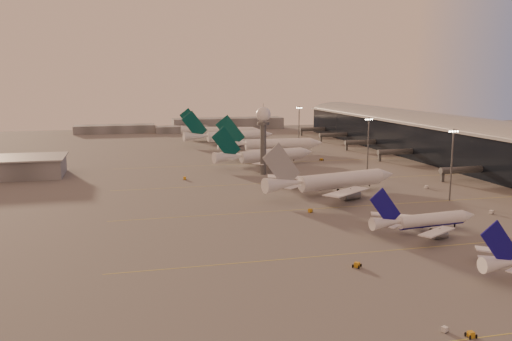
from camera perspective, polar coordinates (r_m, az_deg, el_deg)
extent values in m
plane|color=#545252|center=(127.38, 12.50, -9.88)|extent=(700.00, 700.00, 0.00)
cube|color=gold|center=(150.44, 21.16, -7.24)|extent=(180.00, 0.25, 0.02)
cube|color=gold|center=(187.58, 13.29, -3.50)|extent=(180.00, 0.25, 0.02)
cube|color=gold|center=(227.57, 8.14, -1.00)|extent=(180.00, 0.25, 0.02)
cube|color=gold|center=(273.84, 4.23, 0.91)|extent=(180.00, 0.25, 0.02)
cube|color=black|center=(273.15, 22.74, 2.05)|extent=(36.00, 360.00, 18.00)
cylinder|color=gray|center=(272.19, 22.87, 3.93)|extent=(10.08, 360.00, 10.08)
cube|color=gray|center=(272.17, 22.87, 3.97)|extent=(40.00, 362.00, 0.80)
cylinder|color=#4E5155|center=(239.41, 21.07, 0.07)|extent=(22.00, 2.80, 2.80)
cube|color=#4E5155|center=(234.24, 19.03, -0.59)|extent=(1.20, 1.20, 4.40)
cylinder|color=#4E5155|center=(286.48, 14.69, 1.92)|extent=(22.00, 2.80, 2.80)
cube|color=#4E5155|center=(282.17, 12.88, 1.40)|extent=(1.20, 1.20, 4.40)
cylinder|color=#4E5155|center=(323.65, 11.15, 2.94)|extent=(22.00, 2.80, 2.80)
cube|color=#4E5155|center=(319.84, 9.51, 2.49)|extent=(1.20, 1.20, 4.40)
cylinder|color=#4E5155|center=(361.88, 8.34, 3.74)|extent=(22.00, 2.80, 2.80)
cube|color=#4E5155|center=(358.48, 6.85, 3.34)|extent=(1.20, 1.20, 4.40)
cylinder|color=#4E5155|center=(398.99, 6.17, 4.35)|extent=(22.00, 2.80, 2.80)
cube|color=#4E5155|center=(395.91, 4.80, 3.99)|extent=(1.20, 1.20, 4.40)
cylinder|color=#4E5155|center=(236.76, 0.76, 2.22)|extent=(2.60, 2.60, 22.00)
cylinder|color=#4E5155|center=(235.51, 0.77, 4.99)|extent=(5.20, 5.20, 1.20)
sphere|color=white|center=(235.21, 0.77, 5.94)|extent=(6.40, 6.40, 6.40)
cylinder|color=#4E5155|center=(234.98, 0.77, 6.84)|extent=(0.16, 0.16, 2.00)
cylinder|color=#4E5155|center=(197.81, 19.90, 0.54)|extent=(0.56, 0.56, 25.00)
cube|color=#4E5155|center=(196.34, 20.10, 4.00)|extent=(3.60, 0.25, 0.25)
sphere|color=#FFEABF|center=(195.55, 19.73, 3.88)|extent=(0.56, 0.56, 0.56)
sphere|color=#FFEABF|center=(196.10, 19.97, 3.89)|extent=(0.56, 0.56, 0.56)
sphere|color=#FFEABF|center=(196.66, 20.22, 3.89)|extent=(0.56, 0.56, 0.56)
sphere|color=#FFEABF|center=(197.22, 20.46, 3.89)|extent=(0.56, 0.56, 0.56)
cylinder|color=#4E5155|center=(242.70, 11.72, 2.56)|extent=(0.56, 0.56, 25.00)
cube|color=#4E5155|center=(241.51, 11.82, 5.38)|extent=(3.60, 0.25, 0.25)
sphere|color=#FFEABF|center=(240.89, 11.49, 5.29)|extent=(0.56, 0.56, 0.56)
sphere|color=#FFEABF|center=(241.32, 11.71, 5.29)|extent=(0.56, 0.56, 0.56)
sphere|color=#FFEABF|center=(241.75, 11.92, 5.29)|extent=(0.56, 0.56, 0.56)
sphere|color=#FFEABF|center=(242.19, 12.13, 5.29)|extent=(0.56, 0.56, 0.56)
cylinder|color=#4E5155|center=(325.03, 4.54, 4.54)|extent=(0.56, 0.56, 25.00)
cube|color=#4E5155|center=(324.14, 4.57, 6.65)|extent=(3.60, 0.25, 0.25)
sphere|color=#FFEABF|center=(323.69, 4.32, 6.58)|extent=(0.56, 0.56, 0.56)
sphere|color=#FFEABF|center=(324.01, 4.48, 6.58)|extent=(0.56, 0.56, 0.56)
sphere|color=#FFEABF|center=(324.32, 4.65, 6.58)|extent=(0.56, 0.56, 0.56)
sphere|color=#FFEABF|center=(324.64, 4.82, 6.58)|extent=(0.56, 0.56, 0.56)
cube|color=slate|center=(428.85, -14.63, 4.27)|extent=(60.00, 18.00, 6.00)
cube|color=slate|center=(446.70, -2.97, 4.98)|extent=(90.00, 20.00, 9.00)
cube|color=slate|center=(421.26, -7.81, 4.33)|extent=(40.00, 15.00, 5.00)
cone|color=white|center=(126.16, 24.28, -9.15)|extent=(8.65, 3.52, 3.51)
cube|color=white|center=(138.65, 25.19, -7.99)|extent=(14.80, 10.05, 1.10)
cube|color=#100A79|center=(124.61, 24.27, -7.29)|extent=(9.64, 0.33, 10.47)
cube|color=white|center=(129.12, 23.20, -8.60)|extent=(4.25, 3.09, 0.23)
cylinder|color=white|center=(158.64, 18.01, -5.09)|extent=(21.18, 5.77, 3.56)
cylinder|color=#100A79|center=(158.85, 18.00, -5.37)|extent=(20.66, 4.74, 2.56)
cone|color=white|center=(166.48, 21.42, -4.60)|extent=(4.41, 3.97, 3.56)
cone|color=white|center=(150.03, 13.52, -5.55)|extent=(9.10, 4.48, 3.56)
cube|color=white|center=(149.11, 18.51, -6.32)|extent=(14.49, 11.39, 1.12)
cylinder|color=gray|center=(152.64, 18.74, -6.59)|extent=(4.27, 2.73, 2.31)
cube|color=gray|center=(152.37, 18.77, -6.23)|extent=(0.30, 0.26, 1.42)
cube|color=white|center=(162.61, 14.67, -4.79)|extent=(15.35, 8.89, 1.12)
cylinder|color=gray|center=(162.83, 15.80, -5.42)|extent=(4.27, 2.73, 2.31)
cube|color=gray|center=(162.58, 15.82, -5.07)|extent=(0.30, 0.26, 1.42)
cube|color=#100A79|center=(148.70, 13.45, -3.93)|extent=(9.75, 1.37, 10.61)
cube|color=white|center=(146.80, 14.41, -5.89)|extent=(4.24, 3.44, 0.23)
cube|color=white|center=(153.28, 12.70, -5.15)|extent=(4.32, 2.80, 0.23)
cylinder|color=black|center=(164.17, 20.17, -5.60)|extent=(0.47, 0.47, 0.94)
cylinder|color=black|center=(159.82, 17.03, -5.82)|extent=(1.08, 0.58, 1.03)
cylinder|color=black|center=(156.69, 17.94, -6.18)|extent=(1.08, 0.58, 1.03)
cylinder|color=white|center=(202.57, 8.97, -1.27)|extent=(35.45, 13.80, 5.49)
cylinder|color=white|center=(202.81, 8.96, -1.61)|extent=(34.40, 12.14, 3.96)
cone|color=white|center=(215.63, 13.44, -0.75)|extent=(7.93, 6.97, 5.49)
cone|color=white|center=(188.78, 2.89, -1.77)|extent=(15.63, 8.88, 5.49)
cube|color=white|center=(186.29, 9.53, -2.57)|extent=(22.68, 21.21, 1.63)
cylinder|color=gray|center=(191.98, 9.90, -2.89)|extent=(7.46, 5.10, 3.57)
cube|color=gray|center=(191.71, 9.91, -2.52)|extent=(0.31, 0.28, 2.20)
cube|color=white|center=(209.74, 4.69, -1.07)|extent=(25.90, 11.81, 1.63)
cylinder|color=gray|center=(209.64, 6.17, -1.72)|extent=(7.46, 5.10, 3.57)
cube|color=gray|center=(209.39, 6.18, -1.38)|extent=(0.31, 0.28, 2.20)
cube|color=#989A9F|center=(187.20, 2.71, 0.16)|extent=(14.85, 3.97, 16.30)
cube|color=white|center=(182.91, 3.90, -2.11)|extent=(6.86, 6.33, 0.22)
cube|color=white|center=(194.37, 1.79, -1.38)|extent=(7.19, 3.92, 0.22)
cylinder|color=black|center=(211.38, 11.85, -1.83)|extent=(0.44, 0.44, 0.89)
cylinder|color=black|center=(203.12, 7.97, -2.17)|extent=(1.05, 0.66, 0.97)
cylinder|color=black|center=(200.05, 8.63, -2.38)|extent=(1.05, 0.66, 0.97)
cylinder|color=white|center=(263.42, 1.68, 1.42)|extent=(33.74, 13.68, 5.40)
cylinder|color=white|center=(263.60, 1.68, 1.16)|extent=(32.71, 12.05, 3.89)
cone|color=white|center=(273.91, 5.29, 1.70)|extent=(7.63, 6.86, 5.40)
cone|color=white|center=(252.32, -2.99, 1.19)|extent=(14.94, 8.77, 5.40)
cube|color=white|center=(247.45, 1.67, 0.64)|extent=(21.68, 20.60, 1.60)
cylinder|color=gray|center=(252.68, 2.09, 0.33)|extent=(7.15, 5.03, 3.51)
cube|color=gray|center=(252.48, 2.09, 0.61)|extent=(0.33, 0.30, 2.16)
cube|color=white|center=(271.85, -1.32, 1.48)|extent=(24.94, 11.09, 1.60)
cylinder|color=gray|center=(271.15, -0.22, 0.99)|extent=(7.15, 5.03, 3.51)
cube|color=gray|center=(270.96, -0.22, 1.25)|extent=(0.33, 0.30, 2.16)
cube|color=#05403D|center=(251.13, -3.14, 2.63)|extent=(14.45, 4.07, 15.97)
cube|color=white|center=(246.44, -2.38, 1.02)|extent=(6.50, 6.06, 0.23)
cube|color=white|center=(258.00, -3.66, 1.40)|extent=(6.83, 3.66, 0.23)
cylinder|color=black|center=(270.48, 4.00, 0.90)|extent=(0.47, 0.47, 0.93)
cylinder|color=black|center=(264.35, 0.95, 0.72)|extent=(1.11, 0.71, 1.02)
cylinder|color=black|center=(260.84, 1.39, 0.60)|extent=(1.11, 0.71, 1.02)
cylinder|color=white|center=(302.21, 2.35, 2.58)|extent=(37.11, 7.07, 5.96)
cylinder|color=white|center=(302.38, 2.35, 2.33)|extent=(36.32, 5.38, 4.29)
cone|color=white|center=(308.44, 6.32, 2.68)|extent=(7.33, 6.17, 5.96)
cone|color=white|center=(296.67, -2.56, 2.59)|extent=(15.67, 6.42, 5.96)
cube|color=white|center=(285.21, 1.36, 1.94)|extent=(26.80, 17.45, 1.76)
cylinder|color=gray|center=(290.16, 2.05, 1.58)|extent=(7.26, 4.09, 3.87)
cube|color=gray|center=(289.96, 2.05, 1.86)|extent=(0.32, 0.27, 2.38)
cube|color=white|center=(315.25, 0.03, 2.70)|extent=(26.37, 18.70, 1.76)
cylinder|color=gray|center=(313.00, 0.99, 2.19)|extent=(7.26, 4.09, 3.87)
cube|color=gray|center=(312.81, 0.99, 2.45)|extent=(0.32, 0.27, 2.38)
cube|color=#05403D|center=(295.72, -2.72, 3.95)|extent=(16.40, 0.85, 17.63)
cube|color=white|center=(289.61, -2.38, 2.44)|extent=(7.62, 5.38, 0.26)
cube|color=white|center=(303.60, -2.84, 2.78)|extent=(7.58, 5.70, 0.26)
cylinder|color=black|center=(306.49, 4.89, 1.96)|extent=(0.51, 0.51, 1.03)
cylinder|color=black|center=(304.14, 1.69, 1.94)|extent=(1.15, 0.55, 1.13)
cylinder|color=black|center=(299.79, 1.90, 1.82)|extent=(1.15, 0.55, 1.13)
cylinder|color=white|center=(344.93, -2.17, 3.48)|extent=(37.14, 11.19, 5.91)
cylinder|color=white|center=(345.08, -2.17, 3.26)|extent=(36.18, 9.44, 4.26)
cone|color=white|center=(353.00, 1.17, 3.63)|extent=(7.88, 6.88, 5.91)
cone|color=white|center=(336.85, -6.34, 3.40)|extent=(16.08, 8.09, 5.91)
cube|color=white|center=(327.59, -2.73, 2.96)|extent=(25.10, 20.75, 1.75)
cylinder|color=gray|center=(332.81, -2.21, 2.65)|extent=(7.58, 4.84, 3.84)
cube|color=gray|center=(332.63, -2.21, 2.89)|extent=(0.34, 0.30, 2.37)
cube|color=white|center=(356.62, -4.39, 3.50)|extent=(27.15, 14.76, 1.75)
cylinder|color=gray|center=(354.86, -3.52, 3.09)|extent=(7.58, 4.84, 3.84)
cube|color=gray|center=(354.70, -3.52, 3.31)|extent=(0.34, 0.30, 2.37)
cube|color=#05403D|center=(335.93, -6.49, 4.59)|extent=(16.15, 2.72, 17.50)
cube|color=white|center=(329.99, -6.05, 3.30)|extent=(7.36, 6.20, 0.25)
cube|color=white|center=(343.56, -6.71, 3.55)|extent=(7.57, 4.69, 0.25)
cylinder|color=black|center=(350.36, -0.03, 2.98)|extent=(0.51, 0.51, 1.02)
cylinder|color=black|center=(346.45, -2.76, 2.90)|extent=(1.18, 0.67, 1.12)
cylinder|color=black|center=(342.26, -2.51, 2.82)|extent=(1.18, 0.67, 1.12)
cylinder|color=white|center=(377.87, -3.01, 4.01)|extent=(35.35, 15.22, 5.67)
cylinder|color=white|center=(378.00, -3.01, 3.82)|extent=(34.24, 13.50, 4.08)
cone|color=white|center=(376.54, 0.18, 4.00)|extent=(8.11, 7.34, 5.67)
cone|color=white|center=(380.88, -6.76, 4.11)|extent=(15.74, 9.55, 5.67)
cube|color=white|center=(364.26, -4.58, 3.61)|extent=(26.20, 11.04, 1.68)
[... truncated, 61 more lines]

